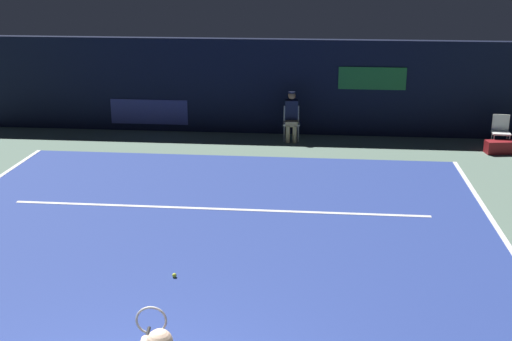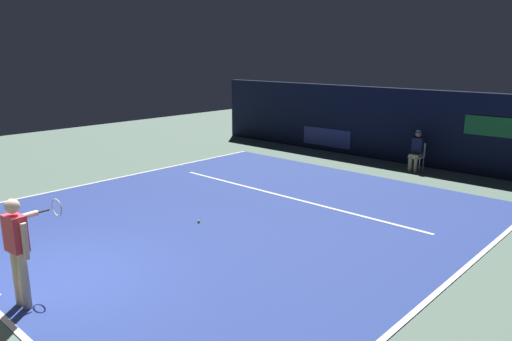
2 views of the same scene
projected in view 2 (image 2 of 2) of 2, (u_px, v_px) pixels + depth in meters
ground_plane at (235, 215)px, 11.59m from camera, size 32.21×32.21×0.00m
court_surface at (235, 215)px, 11.59m from camera, size 10.43×11.29×0.01m
line_sideline_left at (449, 282)px, 8.18m from camera, size 0.10×11.29×0.01m
line_sideline_right at (118, 178)px, 14.99m from camera, size 0.10×11.29×0.01m
line_service at (287, 197)px, 12.99m from camera, size 8.13×0.10×0.01m
back_wall at (397, 125)px, 17.06m from camera, size 16.42×0.33×2.60m
tennis_player at (19, 246)px, 7.22m from camera, size 0.70×0.93×1.73m
line_judge_on_chair at (417, 150)px, 15.86m from camera, size 0.46×0.55×1.32m
tennis_ball at (199, 221)px, 11.04m from camera, size 0.07×0.07×0.07m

